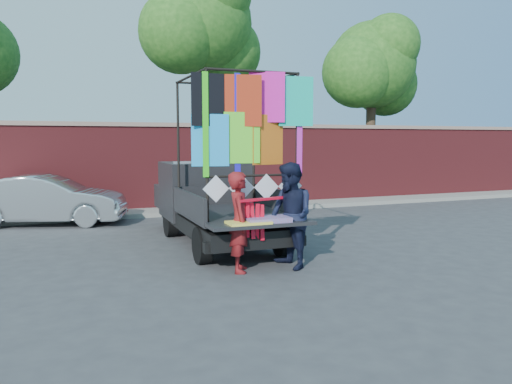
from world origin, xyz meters
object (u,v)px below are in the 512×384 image
object	(u,v)px
woman	(240,222)
man	(290,216)
sedan	(47,200)
pickup_truck	(211,201)

from	to	relation	value
woman	man	distance (m)	0.85
sedan	man	world-z (taller)	man
sedan	man	distance (m)	7.16
pickup_truck	woman	distance (m)	2.75
woman	sedan	bearing A→B (deg)	43.93
woman	pickup_truck	bearing A→B (deg)	10.73
pickup_truck	woman	bearing A→B (deg)	-96.70
woman	man	size ratio (longest dim) A/B	0.92
pickup_truck	sedan	xyz separation A→B (m)	(-3.29, 3.22, -0.19)
pickup_truck	sedan	distance (m)	4.60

